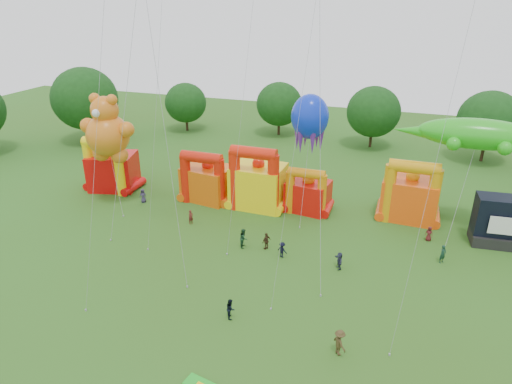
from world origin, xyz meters
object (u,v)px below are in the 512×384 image
(bouncy_castle_0, at_px, (112,169))
(teddy_bear_kite, at_px, (110,145))
(bouncy_castle_2, at_px, (258,183))
(spectator_0, at_px, (143,196))
(gecko_kite, at_px, (470,164))
(spectator_4, at_px, (266,241))
(octopus_kite, at_px, (309,130))

(bouncy_castle_0, bearing_deg, teddy_bear_kite, -50.92)
(bouncy_castle_2, height_order, spectator_0, bouncy_castle_2)
(gecko_kite, xyz_separation_m, spectator_4, (-17.46, -9.39, -6.60))
(octopus_kite, bearing_deg, bouncy_castle_2, 177.30)
(bouncy_castle_2, distance_m, teddy_bear_kite, 16.82)
(teddy_bear_kite, xyz_separation_m, spectator_4, (19.30, -3.89, -6.46))
(bouncy_castle_2, xyz_separation_m, octopus_kite, (5.65, -0.27, 6.79))
(teddy_bear_kite, height_order, spectator_4, teddy_bear_kite)
(spectator_0, relative_size, spectator_4, 0.96)
(bouncy_castle_2, height_order, octopus_kite, octopus_kite)
(gecko_kite, relative_size, octopus_kite, 1.10)
(gecko_kite, xyz_separation_m, spectator_0, (-34.32, -3.85, -6.63))
(gecko_kite, bearing_deg, spectator_0, -173.60)
(octopus_kite, bearing_deg, spectator_4, -101.75)
(spectator_0, bearing_deg, bouncy_castle_2, -0.36)
(spectator_0, bearing_deg, gecko_kite, -8.20)
(bouncy_castle_0, height_order, spectator_4, bouncy_castle_0)
(spectator_0, xyz_separation_m, spectator_4, (16.86, -5.54, 0.03))
(bouncy_castle_0, bearing_deg, octopus_kite, 1.41)
(bouncy_castle_0, height_order, gecko_kite, gecko_kite)
(octopus_kite, bearing_deg, gecko_kite, 2.98)
(gecko_kite, distance_m, spectator_4, 20.90)
(bouncy_castle_0, height_order, spectator_0, bouncy_castle_0)
(octopus_kite, bearing_deg, spectator_0, -170.76)
(gecko_kite, bearing_deg, teddy_bear_kite, -171.50)
(bouncy_castle_2, bearing_deg, teddy_bear_kite, -162.24)
(spectator_4, bearing_deg, octopus_kite, -163.45)
(bouncy_castle_0, height_order, teddy_bear_kite, teddy_bear_kite)
(teddy_bear_kite, relative_size, octopus_kite, 0.97)
(bouncy_castle_2, distance_m, octopus_kite, 8.84)
(teddy_bear_kite, distance_m, spectator_0, 7.13)
(gecko_kite, distance_m, spectator_0, 35.17)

